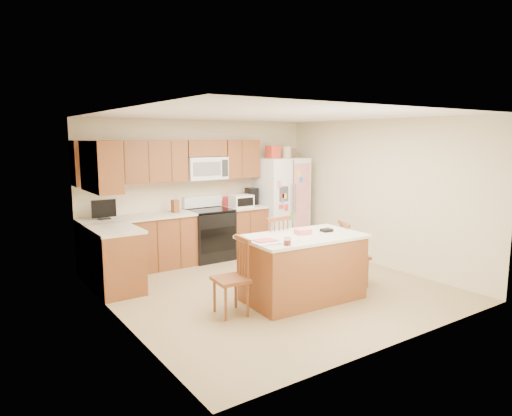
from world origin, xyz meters
TOP-DOWN VIEW (x-y plane):
  - ground at (0.00, 0.00)m, footprint 4.50×4.50m
  - room_shell at (0.00, 0.00)m, footprint 4.60×4.60m
  - cabinetry at (-0.98, 1.79)m, footprint 3.36×1.56m
  - stove at (0.00, 1.94)m, footprint 0.76×0.65m
  - refrigerator at (1.57, 1.87)m, footprint 0.90×0.79m
  - island at (0.05, -0.62)m, footprint 1.69×1.04m
  - windsor_chair_left at (-1.02, -0.53)m, footprint 0.44×0.45m
  - windsor_chair_back at (-0.05, -0.02)m, footprint 0.51×0.49m
  - windsor_chair_right at (1.06, -0.55)m, footprint 0.52×0.53m

SIDE VIEW (x-z plane):
  - ground at x=0.00m, z-range 0.00..0.00m
  - island at x=0.05m, z-range -0.04..0.94m
  - windsor_chair_right at x=1.06m, z-range -0.03..0.93m
  - windsor_chair_left at x=-1.02m, z-range -0.03..0.94m
  - stove at x=0.00m, z-range -0.09..1.04m
  - windsor_chair_back at x=-0.05m, z-range -0.03..1.06m
  - cabinetry at x=-0.98m, z-range -0.16..1.99m
  - refrigerator at x=1.57m, z-range -0.10..1.94m
  - room_shell at x=0.00m, z-range 0.18..2.70m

